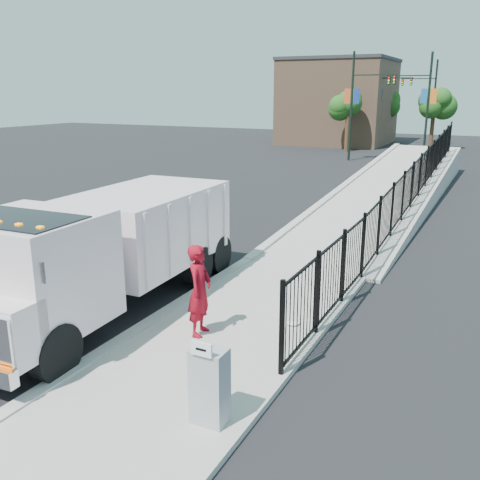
% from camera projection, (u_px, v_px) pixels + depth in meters
% --- Properties ---
extents(ground, '(120.00, 120.00, 0.00)m').
position_uv_depth(ground, '(178.00, 308.00, 13.18)').
color(ground, black).
rests_on(ground, ground).
extents(sidewalk, '(3.55, 12.00, 0.12)m').
position_uv_depth(sidewalk, '(205.00, 358.00, 10.62)').
color(sidewalk, '#9E998E').
rests_on(sidewalk, ground).
extents(curb, '(0.30, 12.00, 0.16)m').
position_uv_depth(curb, '(127.00, 338.00, 11.43)').
color(curb, '#ADAAA3').
rests_on(curb, ground).
extents(ramp, '(3.95, 24.06, 3.19)m').
position_uv_depth(ramp, '(393.00, 201.00, 26.08)').
color(ramp, '#9E998E').
rests_on(ramp, ground).
extents(iron_fence, '(0.10, 28.00, 1.80)m').
position_uv_depth(iron_fence, '(411.00, 200.00, 21.77)').
color(iron_fence, black).
rests_on(iron_fence, ground).
extents(truck, '(3.06, 8.56, 2.90)m').
position_uv_depth(truck, '(101.00, 248.00, 12.53)').
color(truck, black).
rests_on(truck, ground).
extents(worker, '(0.58, 0.79, 1.99)m').
position_uv_depth(worker, '(200.00, 290.00, 11.28)').
color(worker, maroon).
rests_on(worker, sidewalk).
extents(utility_cabinet, '(0.55, 0.40, 1.25)m').
position_uv_depth(utility_cabinet, '(210.00, 386.00, 8.32)').
color(utility_cabinet, gray).
rests_on(utility_cabinet, sidewalk).
extents(arrow_sign, '(0.35, 0.04, 0.22)m').
position_uv_depth(arrow_sign, '(202.00, 349.00, 7.93)').
color(arrow_sign, white).
rests_on(arrow_sign, utility_cabinet).
extents(debris, '(0.31, 0.31, 0.08)m').
position_uv_depth(debris, '(293.00, 323.00, 12.00)').
color(debris, silver).
rests_on(debris, sidewalk).
extents(light_pole_0, '(3.77, 0.22, 8.00)m').
position_uv_depth(light_pole_0, '(356.00, 102.00, 40.00)').
color(light_pole_0, black).
rests_on(light_pole_0, ground).
extents(light_pole_1, '(3.78, 0.22, 8.00)m').
position_uv_depth(light_pole_1, '(424.00, 102.00, 40.64)').
color(light_pole_1, black).
rests_on(light_pole_1, ground).
extents(light_pole_2, '(3.77, 0.22, 8.00)m').
position_uv_depth(light_pole_2, '(379.00, 100.00, 48.96)').
color(light_pole_2, black).
rests_on(light_pole_2, ground).
extents(light_pole_3, '(3.78, 0.22, 8.00)m').
position_uv_depth(light_pole_3, '(431.00, 100.00, 50.74)').
color(light_pole_3, black).
rests_on(light_pole_3, ground).
extents(tree_0, '(2.32, 2.32, 5.16)m').
position_uv_depth(tree_0, '(348.00, 106.00, 46.31)').
color(tree_0, '#382314').
rests_on(tree_0, ground).
extents(tree_1, '(2.14, 2.14, 5.07)m').
position_uv_depth(tree_1, '(434.00, 106.00, 47.79)').
color(tree_1, '#382314').
rests_on(tree_1, ground).
extents(tree_2, '(2.61, 2.61, 5.31)m').
position_uv_depth(tree_2, '(387.00, 103.00, 54.78)').
color(tree_2, '#382314').
rests_on(tree_2, ground).
extents(building, '(10.00, 10.00, 8.00)m').
position_uv_depth(building, '(338.00, 103.00, 53.92)').
color(building, '#8C664C').
rests_on(building, ground).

